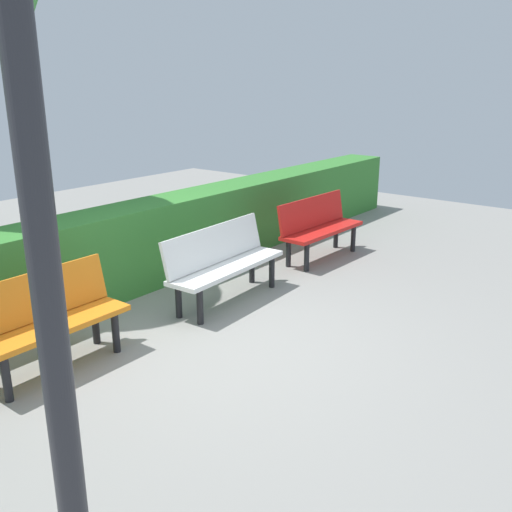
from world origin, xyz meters
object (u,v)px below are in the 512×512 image
(bench_red, at_px, (319,225))
(lamp_post, at_px, (27,120))
(bench_orange, at_px, (47,317))
(bench_white, at_px, (223,260))

(bench_red, height_order, lamp_post, lamp_post)
(bench_red, xyz_separation_m, bench_orange, (4.20, -0.13, -0.00))
(bench_red, xyz_separation_m, bench_white, (2.06, 0.01, 0.00))
(bench_white, distance_m, lamp_post, 4.60)
(lamp_post, bearing_deg, bench_red, -157.68)
(bench_orange, distance_m, lamp_post, 3.35)
(bench_red, bearing_deg, bench_orange, 0.07)
(bench_red, height_order, bench_orange, same)
(bench_white, height_order, lamp_post, lamp_post)
(bench_white, relative_size, bench_orange, 1.20)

